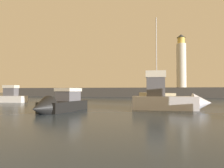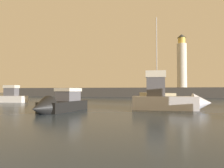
# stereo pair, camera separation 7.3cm
# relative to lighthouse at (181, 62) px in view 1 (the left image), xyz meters

# --- Properties ---
(ground_plane) EXTENTS (220.00, 220.00, 0.00)m
(ground_plane) POSITION_rel_lighthouse_xyz_m (-8.95, -25.72, -8.62)
(ground_plane) COLOR #2D3D51
(breakwater) EXTENTS (74.91, 6.87, 2.37)m
(breakwater) POSITION_rel_lighthouse_xyz_m (-8.95, 0.00, -7.44)
(breakwater) COLOR #423F3D
(breakwater) RESTS_ON ground_plane
(lighthouse) EXTENTS (2.31, 2.31, 13.20)m
(lighthouse) POSITION_rel_lighthouse_xyz_m (0.00, 0.00, 0.00)
(lighthouse) COLOR silver
(lighthouse) RESTS_ON breakwater
(motorboat_0) EXTENTS (2.52, 6.08, 2.33)m
(motorboat_0) POSITION_rel_lighthouse_xyz_m (-11.96, -37.99, -8.01)
(motorboat_0) COLOR black
(motorboat_0) RESTS_ON ground_plane
(motorboat_2) EXTENTS (6.78, 2.30, 3.58)m
(motorboat_2) POSITION_rel_lighthouse_xyz_m (-3.33, -34.08, -7.62)
(motorboat_2) COLOR silver
(motorboat_2) RESTS_ON ground_plane
(motorboat_3) EXTENTS (6.31, 2.04, 2.70)m
(motorboat_3) POSITION_rel_lighthouse_xyz_m (-25.96, -28.48, -7.89)
(motorboat_3) COLOR white
(motorboat_3) RESTS_ON ground_plane
(sailboat_moored) EXTENTS (5.25, 9.19, 11.51)m
(sailboat_moored) POSITION_rel_lighthouse_xyz_m (-5.14, -24.12, -7.91)
(sailboat_moored) COLOR beige
(sailboat_moored) RESTS_ON ground_plane
(mooring_buoy) EXTENTS (0.84, 0.84, 0.84)m
(mooring_buoy) POSITION_rel_lighthouse_xyz_m (-19.44, -27.94, -8.20)
(mooring_buoy) COLOR #EA5919
(mooring_buoy) RESTS_ON ground_plane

